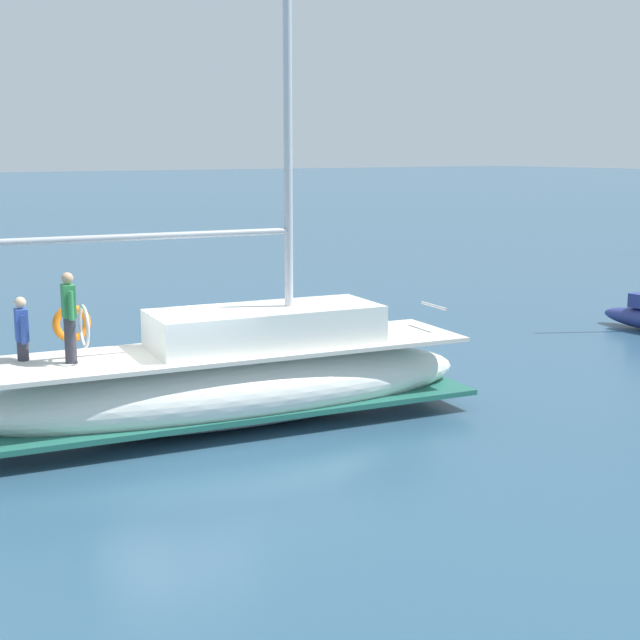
# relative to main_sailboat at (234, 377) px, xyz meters

# --- Properties ---
(ground_plane) EXTENTS (400.00, 400.00, 0.00)m
(ground_plane) POSITION_rel_main_sailboat_xyz_m (-0.02, -1.23, -0.91)
(ground_plane) COLOR #2D516B
(main_sailboat) EXTENTS (3.72, 9.84, 13.05)m
(main_sailboat) POSITION_rel_main_sailboat_xyz_m (0.00, 0.00, 0.00)
(main_sailboat) COLOR white
(main_sailboat) RESTS_ON ground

